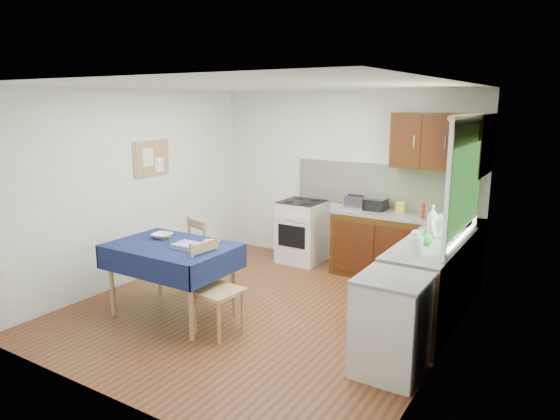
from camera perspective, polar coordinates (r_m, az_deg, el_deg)
The scene contains 33 objects.
floor at distance 5.84m, azimuth -1.97°, elevation -11.28°, with size 4.20×4.20×0.00m, color #542816.
ceiling at distance 5.36m, azimuth -2.17°, elevation 14.05°, with size 4.00×4.20×0.02m, color silver.
wall_back at distance 7.28m, azimuth 7.17°, elevation 3.60°, with size 4.00×0.02×2.50m, color silver.
wall_front at distance 3.95m, azimuth -19.31°, elevation -4.34°, with size 4.00×0.02×2.50m, color silver.
wall_left at distance 6.76m, azimuth -16.32°, elevation 2.56°, with size 0.02×4.20×2.50m, color white.
wall_right at distance 4.68m, azimuth 18.75°, elevation -1.75°, with size 0.02×4.20×2.50m, color silver.
base_cabinets at distance 6.23m, azimuth 15.14°, elevation -5.96°, with size 1.90×2.30×0.86m.
worktop_back at distance 6.70m, azimuth 14.19°, elevation -0.64°, with size 1.90×0.60×0.04m, color slate.
worktop_right at distance 5.45m, azimuth 17.00°, elevation -3.72°, with size 0.60×1.70×0.04m, color slate.
worktop_corner at distance 6.54m, azimuth 19.61°, elevation -1.29°, with size 0.60×0.60×0.04m, color slate.
splashback at distance 7.03m, azimuth 11.93°, elevation 2.72°, with size 2.70×0.02×0.60m, color beige.
upper_cabinets at distance 6.43m, azimuth 18.70°, elevation 7.32°, with size 1.20×0.85×0.70m.
stove at distance 7.39m, azimuth 2.51°, elevation -2.44°, with size 0.60×0.61×0.92m.
window at distance 5.29m, azimuth 20.50°, elevation 4.10°, with size 0.04×1.48×1.26m.
fridge at distance 4.52m, azimuth 12.59°, elevation -12.78°, with size 0.58×0.60×0.89m.
corkboard at distance 6.90m, azimuth -14.47°, elevation 5.77°, with size 0.04×0.62×0.47m.
dining_table at distance 5.57m, azimuth -12.28°, elevation -4.92°, with size 1.35×0.91×0.82m.
chair_far at distance 6.18m, azimuth -8.29°, elevation -4.92°, with size 0.55×0.55×0.98m.
chair_near at distance 5.16m, azimuth -7.49°, elevation -8.52°, with size 0.47×0.47×0.96m.
toaster at distance 6.85m, azimuth 8.61°, elevation 0.85°, with size 0.27×0.17×0.21m.
sandwich_press at distance 6.87m, azimuth 10.71°, elevation 0.78°, with size 0.32×0.27×0.18m.
sauce_bottle at distance 6.49m, azimuth 16.03°, elevation -0.10°, with size 0.04×0.04×0.19m, color #AF1D0E.
yellow_packet at distance 6.78m, azimuth 13.63°, elevation 0.34°, with size 0.11×0.07×0.15m, color gold.
dish_rack at distance 5.76m, azimuth 17.58°, elevation -2.46°, with size 0.44×0.34×0.21m.
kettle at distance 4.91m, azimuth 15.18°, elevation -3.79°, with size 0.15×0.15×0.25m.
cup at distance 6.41m, azimuth 18.15°, elevation -0.82°, with size 0.12×0.12×0.10m, color silver.
soap_bottle_a at distance 5.75m, azimuth 17.02°, elevation -1.05°, with size 0.12×0.12×0.32m, color silver.
soap_bottle_b at distance 6.14m, azimuth 18.08°, elevation -0.89°, with size 0.09×0.09×0.20m, color #2043BB.
soap_bottle_c at distance 5.31m, azimuth 16.37°, elevation -2.96°, with size 0.13×0.13×0.16m, color green.
plate_bowl at distance 5.82m, azimuth -13.31°, elevation -2.88°, with size 0.22×0.22×0.05m, color beige.
book at distance 5.52m, azimuth -8.86°, elevation -3.70°, with size 0.17×0.23×0.02m, color white.
spice_jar at distance 5.56m, azimuth -12.51°, elevation -3.40°, with size 0.04×0.04×0.08m, color green.
tea_towel at distance 5.36m, azimuth -10.47°, elevation -4.05°, with size 0.29×0.23×0.05m, color #2C2895.
Camera 1 is at (2.98, -4.45, 2.33)m, focal length 32.00 mm.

